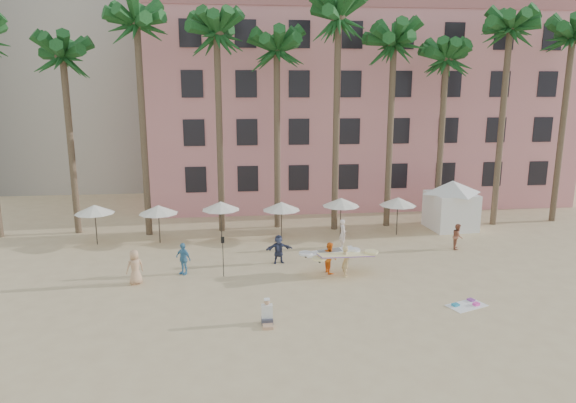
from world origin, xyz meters
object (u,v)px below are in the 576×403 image
Objects in this scene: carrier_yellow at (346,259)px; carrier_white at (330,257)px; cabana at (451,200)px; pink_hotel at (354,109)px.

carrier_yellow is 0.99m from carrier_white.
carrier_yellow is at bearing -40.76° from carrier_white.
cabana is at bearing 37.72° from carrier_white.
cabana is 13.09m from carrier_white.
cabana is at bearing -70.62° from pink_hotel.
carrier_yellow is (-5.25, -20.89, -7.03)m from pink_hotel.
cabana reaches higher than carrier_yellow.
cabana is at bearing 42.04° from carrier_yellow.
pink_hotel is 12.48× the size of carrier_white.
pink_hotel is 22.27m from carrier_white.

